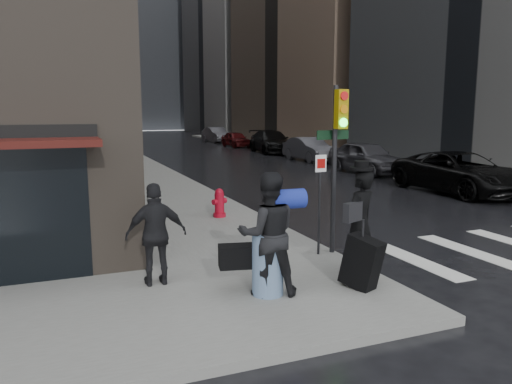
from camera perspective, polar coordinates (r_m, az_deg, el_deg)
ground at (r=8.72m, az=3.46°, el=-12.01°), size 140.00×140.00×0.00m
sidewalk_left at (r=34.65m, az=-16.07°, el=3.87°), size 4.00×50.00×0.15m
sidewalk_right at (r=38.44m, az=4.42°, el=4.71°), size 3.00×50.00×0.15m
bldg_right_far at (r=72.29m, az=2.46°, el=16.77°), size 22.00×20.00×25.00m
bldg_distant at (r=86.81m, az=-16.17°, el=17.51°), size 40.00×12.00×32.00m
man_overcoat at (r=9.22m, az=11.79°, el=-4.13°), size 1.08×1.42×2.16m
man_jeans at (r=8.17m, az=1.29°, el=-4.80°), size 1.44×1.01×2.05m
man_greycoat at (r=8.83m, az=-11.34°, el=-4.77°), size 1.07×0.48×1.80m
traffic_light at (r=10.48m, az=9.08°, el=5.13°), size 0.88×0.44×3.53m
fire_hydrant at (r=14.28m, az=-4.21°, el=-1.40°), size 0.48×0.36×0.82m
parked_car_0 at (r=20.73m, az=22.33°, el=2.06°), size 2.64×5.71×1.59m
parked_car_1 at (r=25.90m, az=12.50°, el=3.91°), size 2.20×4.88×1.62m
parked_car_2 at (r=31.61m, az=6.09°, el=4.89°), size 1.72×4.53×1.47m
parked_car_3 at (r=37.61m, az=1.76°, el=5.78°), size 2.89×5.90×1.65m
parked_car_4 at (r=43.52m, az=-2.32°, el=6.05°), size 1.76×3.97×1.33m
parked_car_5 at (r=49.82m, az=-4.56°, el=6.54°), size 1.88×4.60×1.48m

